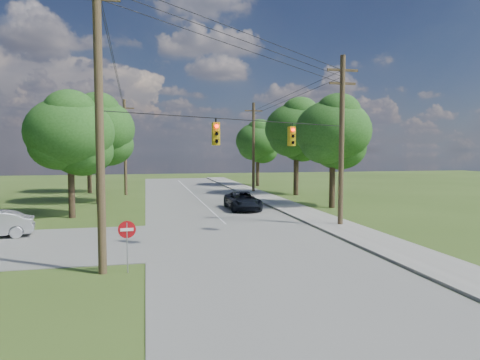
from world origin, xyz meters
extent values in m
plane|color=#36501A|center=(0.00, 0.00, 0.00)|extent=(140.00, 140.00, 0.00)
cube|color=gray|center=(2.00, 5.00, 0.01)|extent=(10.00, 100.00, 0.03)
cube|color=#A6A49C|center=(8.70, 5.00, 0.06)|extent=(2.60, 100.00, 0.12)
cylinder|color=brown|center=(-4.60, 0.40, 6.00)|extent=(0.32, 0.32, 12.00)
cylinder|color=brown|center=(8.90, 8.00, 5.25)|extent=(0.32, 0.32, 10.50)
cube|color=brown|center=(8.90, 8.00, 9.60)|extent=(2.00, 0.12, 0.14)
cube|color=brown|center=(8.90, 8.00, 8.80)|extent=(1.70, 0.12, 0.14)
cylinder|color=brown|center=(8.90, 30.00, 5.00)|extent=(0.32, 0.32, 10.00)
cube|color=brown|center=(8.90, 30.00, 9.10)|extent=(2.00, 0.12, 0.14)
cylinder|color=brown|center=(-5.00, 30.00, 5.00)|extent=(0.32, 0.32, 10.00)
cube|color=brown|center=(-5.00, 30.00, 9.10)|extent=(2.00, 0.12, 0.14)
cylinder|color=black|center=(2.15, 4.20, 10.35)|extent=(13.52, 7.63, 1.53)
cylinder|color=black|center=(2.15, 4.20, 9.95)|extent=(13.52, 7.63, 1.53)
cylinder|color=black|center=(2.15, 4.20, 9.55)|extent=(13.52, 7.63, 1.53)
cylinder|color=black|center=(8.90, 19.00, 9.35)|extent=(0.03, 22.00, 0.53)
cylinder|color=black|center=(-4.80, 15.20, 10.10)|extent=(0.43, 29.60, 2.03)
cylinder|color=black|center=(8.90, 19.00, 8.95)|extent=(0.03, 22.00, 0.53)
cylinder|color=black|center=(-4.80, 15.20, 9.70)|extent=(0.43, 29.60, 2.03)
cylinder|color=black|center=(2.15, 4.20, 6.20)|extent=(13.52, 7.63, 0.04)
cube|color=gold|center=(0.26, 3.02, 5.48)|extent=(0.32, 0.22, 1.05)
sphere|color=#FF0C05|center=(0.26, 2.88, 5.83)|extent=(0.17, 0.17, 0.17)
cube|color=gold|center=(0.26, 3.26, 5.48)|extent=(0.32, 0.22, 1.05)
sphere|color=#FF0C05|center=(0.26, 3.40, 5.83)|extent=(0.17, 0.17, 0.17)
cube|color=gold|center=(4.85, 5.60, 5.48)|extent=(0.32, 0.22, 1.05)
sphere|color=#FF0C05|center=(4.85, 5.46, 5.83)|extent=(0.17, 0.17, 0.17)
cube|color=gold|center=(4.85, 5.84, 5.48)|extent=(0.32, 0.22, 1.05)
sphere|color=#FF0C05|center=(4.85, 5.98, 5.83)|extent=(0.17, 0.17, 0.17)
cylinder|color=#483724|center=(-8.00, 15.00, 1.57)|extent=(0.45, 0.45, 3.15)
ellipsoid|color=#1C4916|center=(-8.00, 15.00, 5.94)|extent=(6.00, 6.00, 4.92)
cylinder|color=#483724|center=(-7.00, 23.00, 1.75)|extent=(0.50, 0.50, 3.50)
ellipsoid|color=#1C4916|center=(-7.00, 23.00, 6.60)|extent=(6.40, 6.40, 5.25)
cylinder|color=#483724|center=(-9.00, 33.00, 1.66)|extent=(0.48, 0.47, 3.32)
ellipsoid|color=#1C4916|center=(-9.00, 33.00, 6.27)|extent=(6.00, 6.00, 4.92)
cylinder|color=#483724|center=(12.00, 16.00, 1.66)|extent=(0.48, 0.48, 3.32)
ellipsoid|color=#1C4916|center=(12.00, 16.00, 6.27)|extent=(6.20, 6.20, 5.08)
cylinder|color=#483724|center=(12.50, 26.00, 1.84)|extent=(0.52, 0.52, 3.67)
ellipsoid|color=#1C4916|center=(12.50, 26.00, 6.93)|extent=(6.60, 6.60, 5.41)
cylinder|color=#483724|center=(11.50, 38.00, 1.57)|extent=(0.45, 0.45, 3.15)
ellipsoid|color=#1C4916|center=(11.50, 38.00, 5.94)|extent=(5.80, 5.80, 4.76)
imported|color=black|center=(4.53, 16.28, 0.73)|extent=(2.35, 5.06, 1.40)
cylinder|color=gray|center=(-3.67, 0.28, 0.98)|extent=(0.05, 0.05, 1.96)
cylinder|color=#AA0B12|center=(-3.67, 0.28, 1.69)|extent=(0.68, 0.07, 0.68)
cube|color=white|center=(-3.67, 0.25, 1.69)|extent=(0.49, 0.06, 0.12)
camera|label=1|loc=(-2.93, -16.47, 4.73)|focal=32.00mm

